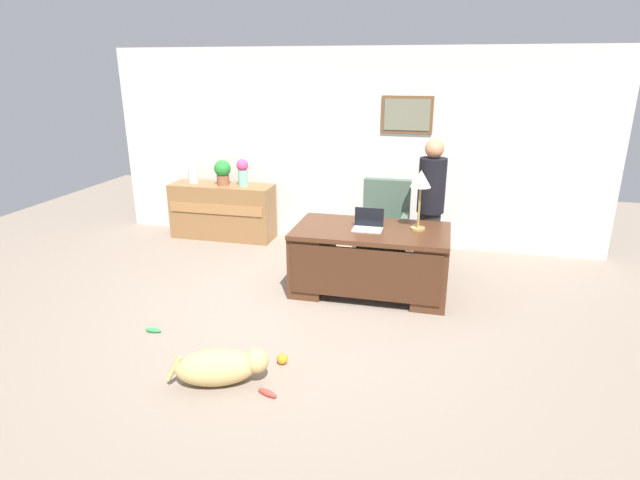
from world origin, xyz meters
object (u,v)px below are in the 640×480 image
(person_standing, at_px, (430,207))
(vase_with_flowers, at_px, (243,171))
(laptop, at_px, (368,224))
(desk_lamp, at_px, (421,183))
(dog_toy_plush, at_px, (153,330))
(armchair, at_px, (384,227))
(dog_toy_bone, at_px, (267,393))
(vase_empty, at_px, (193,176))
(dog_toy_ball, at_px, (282,359))
(credenza, at_px, (223,211))
(potted_plant, at_px, (223,171))
(desk, at_px, (370,259))
(dog_lying, at_px, (221,367))

(person_standing, xyz_separation_m, vase_with_flowers, (-2.68, 0.75, 0.16))
(laptop, bearing_deg, person_standing, 47.40)
(laptop, bearing_deg, desk_lamp, 11.68)
(person_standing, height_order, dog_toy_plush, person_standing)
(armchair, relative_size, dog_toy_plush, 6.68)
(dog_toy_bone, xyz_separation_m, dog_toy_plush, (-1.41, 0.69, 0.00))
(vase_with_flowers, distance_m, dog_toy_plush, 3.07)
(armchair, relative_size, vase_empty, 4.76)
(dog_toy_ball, bearing_deg, person_standing, 65.08)
(vase_empty, bearing_deg, dog_toy_bone, -56.42)
(credenza, relative_size, laptop, 4.74)
(credenza, relative_size, dog_toy_plush, 9.46)
(laptop, height_order, dog_toy_plush, laptop)
(potted_plant, bearing_deg, dog_toy_ball, -58.91)
(vase_empty, distance_m, potted_plant, 0.48)
(dog_toy_bone, bearing_deg, desk_lamp, 66.64)
(desk, xyz_separation_m, vase_empty, (-2.86, 1.45, 0.51))
(desk, relative_size, vase_empty, 7.54)
(dog_toy_plush, bearing_deg, desk, 37.49)
(vase_with_flowers, xyz_separation_m, dog_toy_ball, (1.57, -3.12, -0.97))
(laptop, height_order, vase_empty, vase_empty)
(person_standing, distance_m, dog_toy_ball, 2.74)
(dog_lying, relative_size, potted_plant, 2.20)
(credenza, xyz_separation_m, person_standing, (3.02, -0.75, 0.45))
(desk, height_order, laptop, laptop)
(credenza, distance_m, armchair, 2.50)
(person_standing, xyz_separation_m, vase_empty, (-3.46, 0.75, 0.06))
(person_standing, relative_size, dog_toy_ball, 17.63)
(vase_empty, relative_size, dog_toy_bone, 1.24)
(vase_empty, height_order, potted_plant, potted_plant)
(desk_lamp, bearing_deg, laptop, -168.32)
(laptop, height_order, dog_toy_bone, laptop)
(armchair, distance_m, dog_toy_bone, 3.18)
(vase_with_flowers, bearing_deg, dog_lying, -71.42)
(dog_toy_ball, height_order, dog_toy_plush, dog_toy_ball)
(laptop, height_order, dog_toy_ball, laptop)
(dog_lying, height_order, dog_toy_bone, dog_lying)
(desk, bearing_deg, vase_empty, 153.08)
(vase_with_flowers, bearing_deg, credenza, -179.78)
(potted_plant, bearing_deg, desk_lamp, -24.76)
(desk, distance_m, armchair, 0.97)
(desk, relative_size, armchair, 1.58)
(credenza, relative_size, person_standing, 0.92)
(dog_lying, height_order, desk_lamp, desk_lamp)
(armchair, height_order, dog_lying, armchair)
(person_standing, xyz_separation_m, dog_toy_plush, (-2.48, -2.15, -0.83))
(desk, bearing_deg, laptop, 162.91)
(desk_lamp, distance_m, dog_toy_plush, 3.11)
(laptop, bearing_deg, potted_plant, 148.51)
(credenza, bearing_deg, desk, -30.91)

